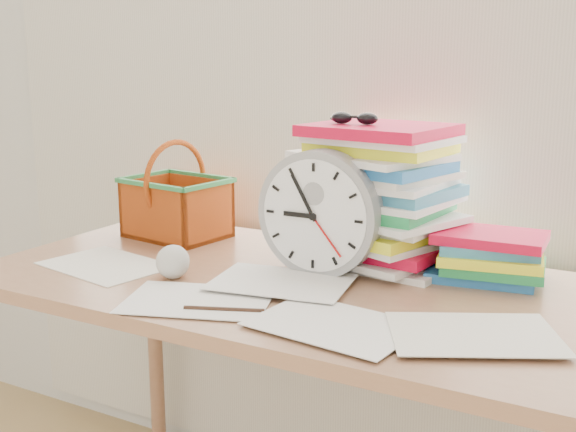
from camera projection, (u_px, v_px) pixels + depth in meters
The scene contains 10 objects.
curtain at pixel (372, 22), 1.75m from camera, with size 2.40×0.01×2.50m, color silver.
desk at pixel (296, 313), 1.56m from camera, with size 1.40×0.70×0.75m.
paper_stack at pixel (379, 195), 1.63m from camera, with size 0.34×0.28×0.32m, color white, non-canonical shape.
clock at pixel (320, 214), 1.55m from camera, with size 0.28×0.28×0.06m, color gray.
sunglasses at pixel (354, 118), 1.58m from camera, with size 0.12×0.10×0.03m, color black, non-canonical shape.
book_stack at pixel (489, 257), 1.53m from camera, with size 0.25×0.19×0.11m, color white, non-canonical shape.
basket at pixel (176, 190), 1.89m from camera, with size 0.25×0.20×0.25m, color #BA4B12, non-canonical shape.
crumpled_ball at pixel (173, 261), 1.55m from camera, with size 0.07×0.07×0.07m, color silver.
pen at pixel (224, 310), 1.35m from camera, with size 0.01×0.01×0.15m, color black.
scattered_papers at pixel (297, 277), 1.54m from camera, with size 1.26×0.42×0.02m, color white, non-canonical shape.
Camera 1 is at (0.70, 0.30, 1.22)m, focal length 45.00 mm.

